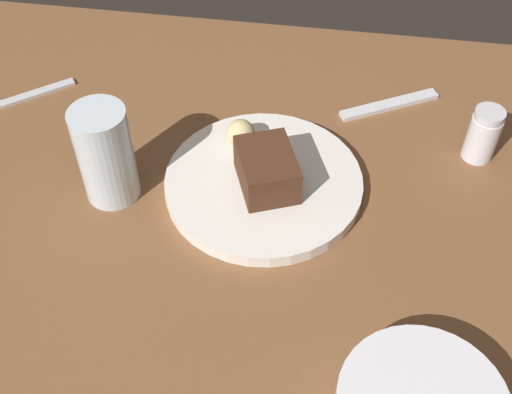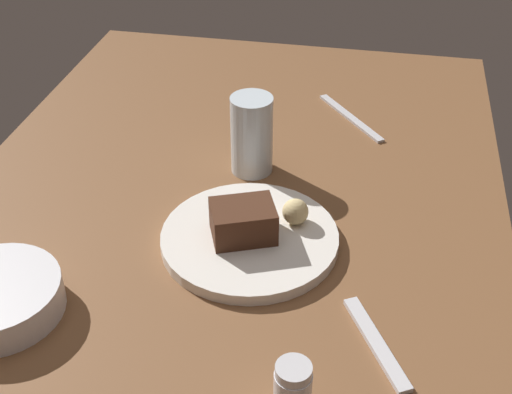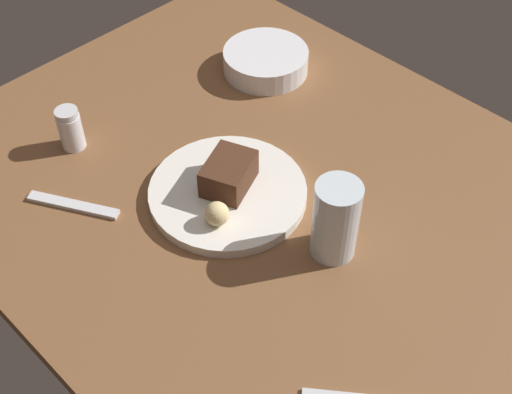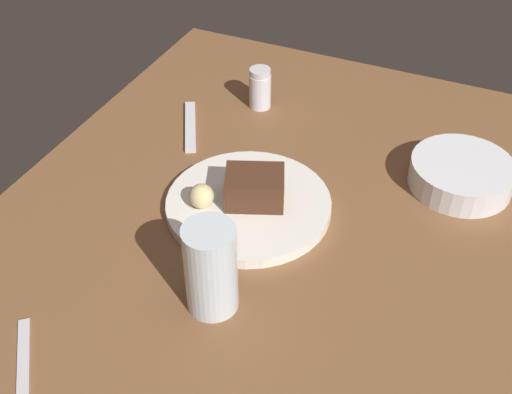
{
  "view_description": "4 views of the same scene",
  "coord_description": "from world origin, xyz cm",
  "views": [
    {
      "loc": [
        17.1,
        -50.31,
        63.75
      ],
      "look_at": [
        9.22,
        1.51,
        5.48
      ],
      "focal_mm": 45.76,
      "sensor_mm": 36.0,
      "label": 1
    },
    {
      "loc": [
        81.84,
        20.47,
        64.47
      ],
      "look_at": [
        4.58,
        5.33,
        7.47
      ],
      "focal_mm": 47.8,
      "sensor_mm": 36.0,
      "label": 2
    },
    {
      "loc": [
        -45.93,
        55.25,
        82.27
      ],
      "look_at": [
        3.75,
        5.0,
        6.96
      ],
      "focal_mm": 48.4,
      "sensor_mm": 36.0,
      "label": 3
    },
    {
      "loc": [
        -56.77,
        -25.47,
        67.93
      ],
      "look_at": [
        7.51,
        3.24,
        7.8
      ],
      "focal_mm": 45.38,
      "sensor_mm": 36.0,
      "label": 4
    }
  ],
  "objects": [
    {
      "name": "water_glass",
      "position": [
        -8.98,
        1.98,
        9.49
      ],
      "size": [
        6.72,
        6.72,
        12.98
      ],
      "primitive_type": "cylinder",
      "color": "silver",
      "rests_on": "dining_table"
    },
    {
      "name": "bread_roll",
      "position": [
        5.74,
        11.21,
        6.58
      ],
      "size": [
        3.73,
        3.73,
        3.73
      ],
      "primitive_type": "sphere",
      "color": "#DBC184",
      "rests_on": "dessert_plate"
    },
    {
      "name": "dessert_plate",
      "position": [
        9.59,
        5.4,
        3.86
      ],
      "size": [
        24.89,
        24.89,
        1.71
      ],
      "primitive_type": "cylinder",
      "color": "white",
      "rests_on": "dining_table"
    },
    {
      "name": "dessert_spoon",
      "position": [
        25.13,
        23.82,
        3.35
      ],
      "size": [
        14.01,
        8.8,
        0.7
      ],
      "primitive_type": "cube",
      "rotation": [
        0.0,
        0.0,
        3.64
      ],
      "color": "silver",
      "rests_on": "dining_table"
    },
    {
      "name": "salt_shaker",
      "position": [
        36.7,
        15.48,
        6.77
      ],
      "size": [
        4.02,
        4.02,
        7.65
      ],
      "color": "silver",
      "rests_on": "dining_table"
    },
    {
      "name": "dining_table",
      "position": [
        0.0,
        0.0,
        1.5
      ],
      "size": [
        120.0,
        84.0,
        3.0
      ],
      "primitive_type": "cube",
      "color": "brown",
      "rests_on": "ground"
    },
    {
      "name": "side_bowl",
      "position": [
        28.4,
        -22.54,
        5.15
      ],
      "size": [
        16.04,
        16.04,
        4.3
      ],
      "primitive_type": "cylinder",
      "color": "silver",
      "rests_on": "dining_table"
    },
    {
      "name": "chocolate_cake_slice",
      "position": [
        10.08,
        4.6,
        7.17
      ],
      "size": [
        9.24,
        10.42,
        4.91
      ],
      "primitive_type": "cube",
      "rotation": [
        0.0,
        0.0,
        5.09
      ],
      "color": "#472819",
      "rests_on": "dessert_plate"
    }
  ]
}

